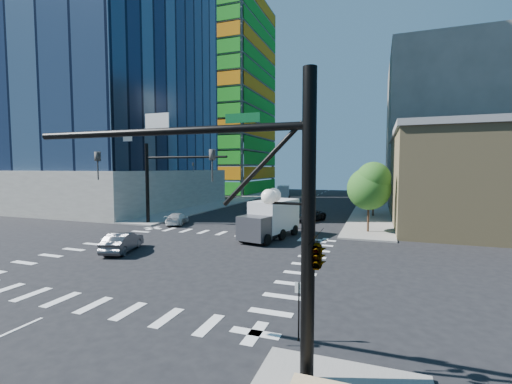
% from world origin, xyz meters
% --- Properties ---
extents(ground, '(160.00, 160.00, 0.00)m').
position_xyz_m(ground, '(0.00, 0.00, 0.00)').
color(ground, black).
rests_on(ground, ground).
extents(road_markings, '(20.00, 20.00, 0.01)m').
position_xyz_m(road_markings, '(0.00, 0.00, 0.01)').
color(road_markings, silver).
rests_on(road_markings, ground).
extents(sidewalk_ne, '(5.00, 60.00, 0.15)m').
position_xyz_m(sidewalk_ne, '(12.50, 40.00, 0.07)').
color(sidewalk_ne, gray).
rests_on(sidewalk_ne, ground).
extents(sidewalk_nw, '(5.00, 60.00, 0.15)m').
position_xyz_m(sidewalk_nw, '(-12.50, 40.00, 0.07)').
color(sidewalk_nw, gray).
rests_on(sidewalk_nw, ground).
extents(construction_building, '(25.16, 34.50, 70.60)m').
position_xyz_m(construction_building, '(-27.41, 61.93, 24.61)').
color(construction_building, slate).
rests_on(construction_building, ground).
extents(commercial_building, '(20.50, 22.50, 10.60)m').
position_xyz_m(commercial_building, '(25.00, 22.00, 5.31)').
color(commercial_building, '#978357').
rests_on(commercial_building, ground).
extents(bg_building_ne, '(24.00, 30.00, 28.00)m').
position_xyz_m(bg_building_ne, '(27.00, 55.00, 14.00)').
color(bg_building_ne, '#635F59').
rests_on(bg_building_ne, ground).
extents(signal_mast_se, '(10.51, 2.48, 9.00)m').
position_xyz_m(signal_mast_se, '(10.60, -11.50, 5.01)').
color(signal_mast_se, black).
rests_on(signal_mast_se, sidewalk_se).
extents(signal_mast_nw, '(10.20, 0.40, 9.00)m').
position_xyz_m(signal_mast_nw, '(-10.00, 11.50, 5.49)').
color(signal_mast_nw, black).
rests_on(signal_mast_nw, sidewalk_nw).
extents(tree_south, '(4.16, 4.16, 6.82)m').
position_xyz_m(tree_south, '(12.63, 13.90, 4.69)').
color(tree_south, '#382316').
rests_on(tree_south, sidewalk_ne).
extents(tree_north, '(3.54, 3.52, 5.78)m').
position_xyz_m(tree_north, '(12.93, 25.90, 3.99)').
color(tree_north, '#382316').
rests_on(tree_north, sidewalk_ne).
extents(no_parking_sign, '(0.30, 0.06, 2.20)m').
position_xyz_m(no_parking_sign, '(10.70, -9.00, 1.38)').
color(no_parking_sign, black).
rests_on(no_parking_sign, ground).
extents(car_nb_far, '(3.89, 5.31, 1.34)m').
position_xyz_m(car_nb_far, '(5.62, 19.42, 0.67)').
color(car_nb_far, black).
rests_on(car_nb_far, ground).
extents(car_sb_near, '(3.03, 4.80, 1.30)m').
position_xyz_m(car_sb_near, '(-7.99, 12.08, 0.65)').
color(car_sb_near, silver).
rests_on(car_sb_near, ground).
extents(car_sb_mid, '(1.80, 3.90, 1.29)m').
position_xyz_m(car_sb_mid, '(-5.57, 30.60, 0.65)').
color(car_sb_mid, '#AEB2B6').
rests_on(car_sb_mid, ground).
extents(car_sb_cross, '(2.86, 4.83, 1.50)m').
position_xyz_m(car_sb_cross, '(-4.90, -0.27, 0.75)').
color(car_sb_cross, '#4D4D52').
rests_on(car_sb_cross, ground).
extents(box_truck_near, '(4.09, 6.94, 3.41)m').
position_xyz_m(box_truck_near, '(4.16, 8.04, 1.51)').
color(box_truck_near, black).
rests_on(box_truck_near, ground).
extents(box_truck_far, '(3.39, 5.80, 2.85)m').
position_xyz_m(box_truck_far, '(-4.70, 46.05, 1.26)').
color(box_truck_far, black).
rests_on(box_truck_far, ground).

